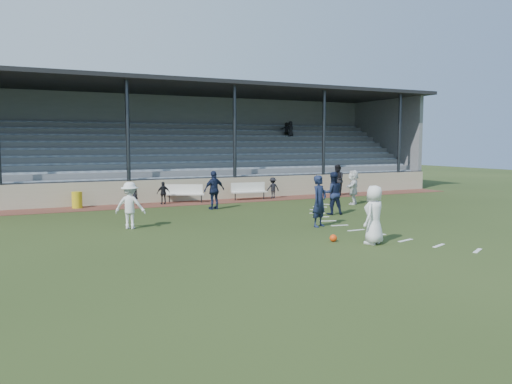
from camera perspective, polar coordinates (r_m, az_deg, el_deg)
ground at (r=17.01m, az=3.63°, el=-5.11°), size 90.00×90.00×0.00m
cinder_track at (r=26.58m, az=-7.42°, el=-1.25°), size 34.00×2.00×0.02m
retaining_wall at (r=27.51m, az=-8.11°, el=0.21°), size 34.00×0.18×1.20m
bench_left at (r=26.83m, az=-8.16°, el=0.04°), size 1.98×1.27×0.95m
bench_right at (r=27.81m, az=-0.84°, el=0.29°), size 2.02×0.59×0.95m
trash_bin at (r=25.71m, az=-19.77°, el=-0.85°), size 0.50×0.50×0.79m
football at (r=16.29m, az=8.82°, el=-5.22°), size 0.23×0.23×0.23m
player_white_lead at (r=16.06m, az=13.35°, el=-2.55°), size 1.07×0.94×1.85m
player_navy_lead at (r=18.98m, az=7.26°, el=-1.04°), size 0.84×0.72×1.95m
player_navy_mid at (r=22.34m, az=8.75°, el=-0.15°), size 1.08×0.94×1.89m
player_white_wing at (r=18.98m, az=-14.20°, el=-1.50°), size 1.29×1.09×1.73m
player_navy_wing at (r=23.90m, az=-4.80°, el=0.22°), size 1.14×0.63×1.85m
player_white_back at (r=26.28m, az=11.05°, el=0.55°), size 1.51×1.57×1.78m
official at (r=30.30m, az=9.28°, el=1.37°), size 0.98×1.10×1.88m
sub_left_near at (r=26.01m, az=-13.73°, el=-0.36°), size 0.41×0.31×1.02m
sub_left_far at (r=26.11m, az=-10.53°, el=-0.11°), size 0.69×0.29×1.17m
sub_right at (r=28.46m, az=1.93°, el=0.48°), size 0.78×0.46×1.20m
grandstand at (r=31.94m, az=-10.66°, el=3.79°), size 34.60×9.00×6.61m
penalty_arc at (r=19.32m, az=14.40°, el=-3.96°), size 3.89×14.63×0.01m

